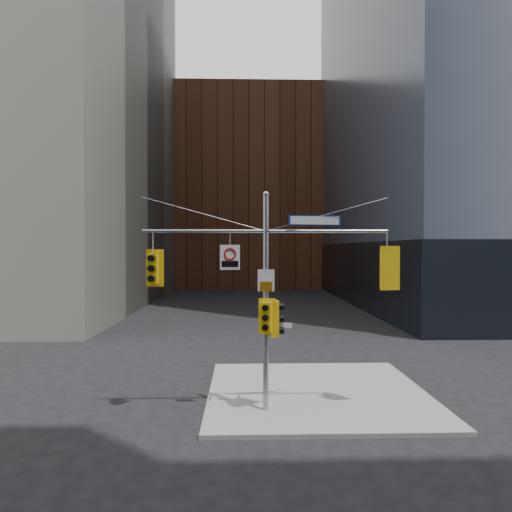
{
  "coord_description": "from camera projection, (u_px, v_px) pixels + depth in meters",
  "views": [
    {
      "loc": [
        -0.73,
        -12.82,
        5.42
      ],
      "look_at": [
        -0.32,
        2.0,
        5.19
      ],
      "focal_mm": 32.0,
      "sensor_mm": 36.0,
      "label": 1
    }
  ],
  "objects": [
    {
      "name": "street_blade_ns",
      "position": [
        265.0,
        324.0,
        15.32
      ],
      "size": [
        0.09,
        0.79,
        0.16
      ],
      "rotation": [
        0.0,
        0.0,
        -0.07
      ],
      "color": "#145926",
      "rests_on": "ground"
    },
    {
      "name": "brick_midrise",
      "position": [
        248.0,
        194.0,
        70.67
      ],
      "size": [
        26.0,
        20.0,
        28.0
      ],
      "primitive_type": "cube",
      "color": "brown",
      "rests_on": "ground"
    },
    {
      "name": "traffic_light_west_arm",
      "position": [
        153.0,
        268.0,
        14.75
      ],
      "size": [
        0.58,
        0.51,
        1.22
      ],
      "rotation": [
        0.0,
        0.0,
        -0.17
      ],
      "color": "yellow",
      "rests_on": "ground"
    },
    {
      "name": "sidewalk_corner",
      "position": [
        317.0,
        392.0,
        16.97
      ],
      "size": [
        8.0,
        8.0,
        0.15
      ],
      "primitive_type": "cube",
      "color": "gray",
      "rests_on": "ground"
    },
    {
      "name": "street_blade_ew",
      "position": [
        280.0,
        326.0,
        14.89
      ],
      "size": [
        0.83,
        0.07,
        0.17
      ],
      "rotation": [
        0.0,
        0.0,
        0.04
      ],
      "color": "silver",
      "rests_on": "ground"
    },
    {
      "name": "regulatory_sign_arm",
      "position": [
        230.0,
        256.0,
        14.78
      ],
      "size": [
        0.65,
        0.09,
        0.81
      ],
      "rotation": [
        0.0,
        0.0,
        0.05
      ],
      "color": "silver",
      "rests_on": "ground"
    },
    {
      "name": "street_sign_blade",
      "position": [
        315.0,
        220.0,
        14.86
      ],
      "size": [
        1.73,
        0.26,
        0.34
      ],
      "rotation": [
        0.0,
        0.0,
        0.13
      ],
      "color": "navy",
      "rests_on": "ground"
    },
    {
      "name": "traffic_light_east_arm",
      "position": [
        387.0,
        268.0,
        14.95
      ],
      "size": [
        0.68,
        0.61,
        1.43
      ],
      "rotation": [
        0.0,
        0.0,
        3.33
      ],
      "color": "yellow",
      "rests_on": "ground"
    },
    {
      "name": "traffic_light_pole_front",
      "position": [
        266.0,
        317.0,
        14.59
      ],
      "size": [
        0.55,
        0.5,
        1.16
      ],
      "rotation": [
        0.0,
        0.0,
        -0.23
      ],
      "color": "yellow",
      "rests_on": "ground"
    },
    {
      "name": "traffic_light_pole_side",
      "position": [
        276.0,
        319.0,
        14.88
      ],
      "size": [
        0.46,
        0.39,
        1.17
      ],
      "rotation": [
        0.0,
        0.0,
        1.61
      ],
      "color": "yellow",
      "rests_on": "ground"
    },
    {
      "name": "signal_assembly",
      "position": [
        266.0,
        280.0,
        14.84
      ],
      "size": [
        8.0,
        0.8,
        7.3
      ],
      "color": "#999BA1",
      "rests_on": "ground"
    },
    {
      "name": "regulatory_sign_pole",
      "position": [
        266.0,
        281.0,
        14.73
      ],
      "size": [
        0.54,
        0.09,
        0.71
      ],
      "rotation": [
        0.0,
        0.0,
        -0.1
      ],
      "color": "silver",
      "rests_on": "ground"
    },
    {
      "name": "ground",
      "position": [
        269.0,
        440.0,
        12.92
      ],
      "size": [
        160.0,
        160.0,
        0.0
      ],
      "primitive_type": "plane",
      "color": "black",
      "rests_on": "ground"
    }
  ]
}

